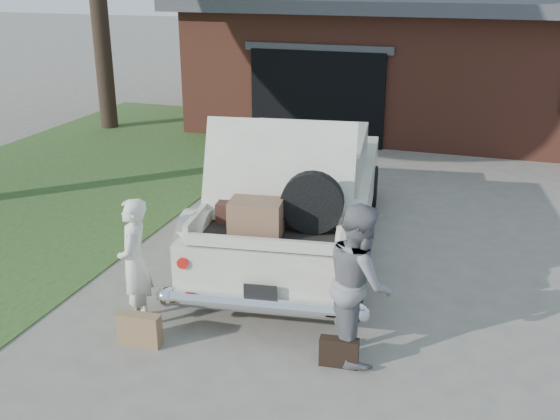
% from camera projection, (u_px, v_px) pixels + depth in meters
% --- Properties ---
extents(ground, '(90.00, 90.00, 0.00)m').
position_uv_depth(ground, '(265.00, 308.00, 8.17)').
color(ground, gray).
rests_on(ground, ground).
extents(grass_strip, '(6.00, 16.00, 0.02)m').
position_uv_depth(grass_strip, '(44.00, 190.00, 12.44)').
color(grass_strip, '#2D4C1E').
rests_on(grass_strip, ground).
extents(house, '(12.80, 7.80, 3.30)m').
position_uv_depth(house, '(441.00, 59.00, 17.52)').
color(house, brown).
rests_on(house, ground).
extents(sedan, '(2.92, 5.92, 2.28)m').
position_uv_depth(sedan, '(299.00, 193.00, 9.76)').
color(sedan, silver).
rests_on(sedan, ground).
extents(woman_left, '(0.54, 0.66, 1.56)m').
position_uv_depth(woman_left, '(134.00, 262.00, 7.60)').
color(woman_left, white).
rests_on(woman_left, ground).
extents(woman_right, '(0.95, 1.04, 1.74)m').
position_uv_depth(woman_right, '(359.00, 281.00, 6.95)').
color(woman_right, slate).
rests_on(woman_right, ground).
extents(suitcase_left, '(0.50, 0.18, 0.38)m').
position_uv_depth(suitcase_left, '(140.00, 329.00, 7.34)').
color(suitcase_left, '#97744D').
rests_on(suitcase_left, ground).
extents(suitcase_right, '(0.43, 0.17, 0.32)m').
position_uv_depth(suitcase_right, '(339.00, 352.00, 6.96)').
color(suitcase_right, black).
rests_on(suitcase_right, ground).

